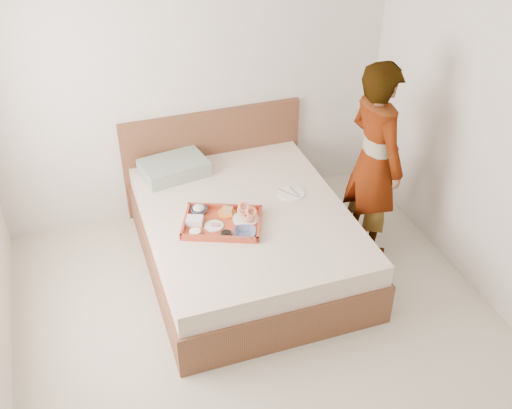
{
  "coord_description": "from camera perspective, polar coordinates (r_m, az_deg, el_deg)",
  "views": [
    {
      "loc": [
        -1.05,
        -2.68,
        3.3
      ],
      "look_at": [
        0.18,
        0.9,
        0.65
      ],
      "focal_mm": 42.22,
      "sensor_mm": 36.0,
      "label": 1
    }
  ],
  "objects": [
    {
      "name": "sauce_dish",
      "position": [
        4.47,
        -2.83,
        -2.85
      ],
      "size": [
        0.11,
        0.11,
        0.03
      ],
      "primitive_type": "cylinder",
      "rotation": [
        0.0,
        0.0,
        -0.4
      ],
      "color": "black",
      "rests_on": "tray"
    },
    {
      "name": "tray",
      "position": [
        4.6,
        -3.23,
        -1.7
      ],
      "size": [
        0.71,
        0.62,
        0.05
      ],
      "primitive_type": "cube",
      "rotation": [
        0.0,
        0.0,
        -0.4
      ],
      "color": "#BA3924",
      "rests_on": "bed"
    },
    {
      "name": "headboard",
      "position": [
        5.57,
        -4.07,
        4.4
      ],
      "size": [
        1.65,
        0.06,
        0.95
      ],
      "primitive_type": "cube",
      "color": "brown",
      "rests_on": "ground"
    },
    {
      "name": "prawn_plate",
      "position": [
        4.64,
        -0.97,
        -1.36
      ],
      "size": [
        0.26,
        0.26,
        0.01
      ],
      "primitive_type": "cylinder",
      "rotation": [
        0.0,
        0.0,
        -0.4
      ],
      "color": "white",
      "rests_on": "tray"
    },
    {
      "name": "wall_back",
      "position": [
        5.2,
        -5.91,
        12.17
      ],
      "size": [
        3.5,
        0.01,
        2.6
      ],
      "primitive_type": "cube",
      "color": "silver",
      "rests_on": "ground"
    },
    {
      "name": "dinner_plate",
      "position": [
        4.96,
        3.35,
        1.06
      ],
      "size": [
        0.27,
        0.27,
        0.01
      ],
      "primitive_type": "cylinder",
      "rotation": [
        0.0,
        0.0,
        0.26
      ],
      "color": "white",
      "rests_on": "bed"
    },
    {
      "name": "plastic_tub",
      "position": [
        4.6,
        -5.83,
        -1.56
      ],
      "size": [
        0.15,
        0.14,
        0.05
      ],
      "primitive_type": "cube",
      "rotation": [
        0.0,
        0.0,
        -0.4
      ],
      "color": "silver",
      "rests_on": "tray"
    },
    {
      "name": "pillow",
      "position": [
        5.23,
        -7.77,
        3.47
      ],
      "size": [
        0.6,
        0.46,
        0.13
      ],
      "primitive_type": "cube",
      "rotation": [
        0.0,
        0.0,
        0.17
      ],
      "color": "gray",
      "rests_on": "bed"
    },
    {
      "name": "meat_plate",
      "position": [
        4.57,
        -4.01,
        -2.04
      ],
      "size": [
        0.19,
        0.19,
        0.01
      ],
      "primitive_type": "cylinder",
      "rotation": [
        0.0,
        0.0,
        -0.4
      ],
      "color": "white",
      "rests_on": "tray"
    },
    {
      "name": "person",
      "position": [
        4.89,
        11.16,
        4.04
      ],
      "size": [
        0.47,
        0.66,
        1.68
      ],
      "primitive_type": "imported",
      "rotation": [
        0.0,
        0.0,
        1.69
      ],
      "color": "silver",
      "rests_on": "ground"
    },
    {
      "name": "bread_plate",
      "position": [
        4.71,
        -2.79,
        -0.8
      ],
      "size": [
        0.19,
        0.19,
        0.01
      ],
      "primitive_type": "cylinder",
      "rotation": [
        0.0,
        0.0,
        -0.4
      ],
      "color": "orange",
      "rests_on": "tray"
    },
    {
      "name": "ground",
      "position": [
        4.38,
        1.69,
        -13.92
      ],
      "size": [
        3.5,
        4.0,
        0.01
      ],
      "primitive_type": "cube",
      "color": "beige",
      "rests_on": "ground"
    },
    {
      "name": "navy_bowl_big",
      "position": [
        4.47,
        -1.04,
        -2.72
      ],
      "size": [
        0.22,
        0.22,
        0.04
      ],
      "primitive_type": "imported",
      "rotation": [
        0.0,
        0.0,
        -0.4
      ],
      "color": "#121F40",
      "rests_on": "tray"
    },
    {
      "name": "bed",
      "position": [
        4.91,
        -0.93,
        -3.16
      ],
      "size": [
        1.65,
        2.0,
        0.53
      ],
      "primitive_type": "cube",
      "color": "brown",
      "rests_on": "ground"
    },
    {
      "name": "salad_bowl",
      "position": [
        4.72,
        -5.43,
        -0.55
      ],
      "size": [
        0.17,
        0.17,
        0.04
      ],
      "primitive_type": "imported",
      "rotation": [
        0.0,
        0.0,
        -0.4
      ],
      "color": "#121F40",
      "rests_on": "tray"
    },
    {
      "name": "cheese_round",
      "position": [
        4.51,
        -5.79,
        -2.65
      ],
      "size": [
        0.11,
        0.11,
        0.03
      ],
      "primitive_type": "cylinder",
      "rotation": [
        0.0,
        0.0,
        -0.4
      ],
      "color": "white",
      "rests_on": "tray"
    }
  ]
}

